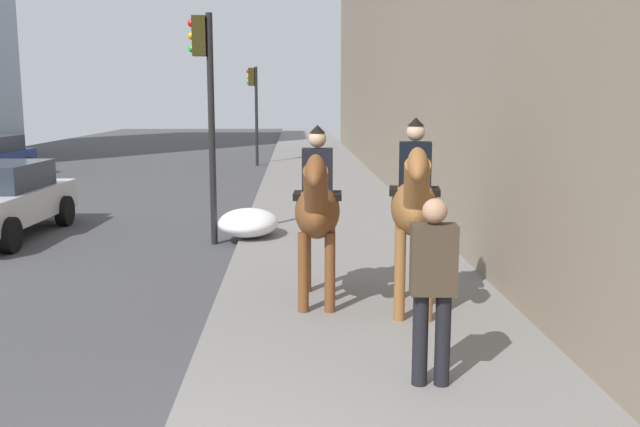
# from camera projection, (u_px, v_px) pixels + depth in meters

# --- Properties ---
(mounted_horse_near) EXTENTS (2.15, 0.64, 2.23)m
(mounted_horse_near) POSITION_uv_depth(u_px,v_px,m) (317.00, 208.00, 8.63)
(mounted_horse_near) COLOR brown
(mounted_horse_near) RESTS_ON sidewalk_slab
(mounted_horse_far) EXTENTS (2.15, 0.77, 2.33)m
(mounted_horse_far) POSITION_uv_depth(u_px,v_px,m) (414.00, 204.00, 8.29)
(mounted_horse_far) COLOR brown
(mounted_horse_far) RESTS_ON sidewalk_slab
(pedestrian_greeting) EXTENTS (0.29, 0.42, 1.70)m
(pedestrian_greeting) POSITION_uv_depth(u_px,v_px,m) (433.00, 280.00, 6.15)
(pedestrian_greeting) COLOR black
(pedestrian_greeting) RESTS_ON sidewalk_slab
(traffic_light_near_curb) EXTENTS (0.20, 0.44, 4.17)m
(traffic_light_near_curb) POSITION_uv_depth(u_px,v_px,m) (206.00, 93.00, 12.53)
(traffic_light_near_curb) COLOR black
(traffic_light_near_curb) RESTS_ON ground
(traffic_light_far_curb) EXTENTS (0.20, 0.44, 3.93)m
(traffic_light_far_curb) POSITION_uv_depth(u_px,v_px,m) (254.00, 100.00, 27.81)
(traffic_light_far_curb) COLOR black
(traffic_light_far_curb) RESTS_ON ground
(snow_pile_far) EXTENTS (1.47, 1.13, 0.51)m
(snow_pile_far) POSITION_uv_depth(u_px,v_px,m) (248.00, 223.00, 13.11)
(snow_pile_far) COLOR white
(snow_pile_far) RESTS_ON sidewalk_slab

